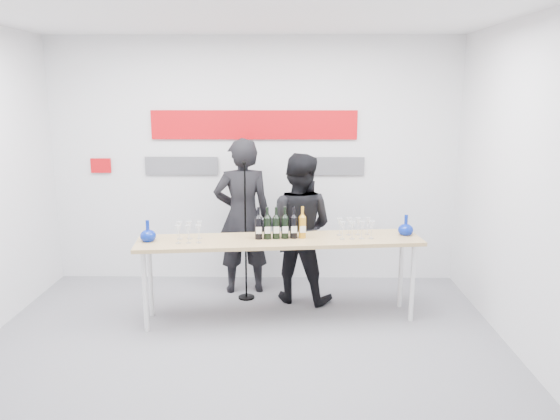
{
  "coord_description": "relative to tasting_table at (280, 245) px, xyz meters",
  "views": [
    {
      "loc": [
        0.41,
        -4.69,
        2.35
      ],
      "look_at": [
        0.33,
        0.8,
        1.15
      ],
      "focal_mm": 35.0,
      "sensor_mm": 36.0,
      "label": 1
    }
  ],
  "objects": [
    {
      "name": "mic_stand",
      "position": [
        -0.4,
        0.56,
        -0.32
      ],
      "size": [
        0.19,
        0.19,
        1.61
      ],
      "rotation": [
        0.0,
        0.0,
        -0.07
      ],
      "color": "black",
      "rests_on": "ground"
    },
    {
      "name": "glasses_right",
      "position": [
        0.78,
        0.08,
        0.16
      ],
      "size": [
        0.38,
        0.26,
        0.18
      ],
      "color": "silver",
      "rests_on": "tasting_table"
    },
    {
      "name": "wine_bottles",
      "position": [
        0.01,
        0.01,
        0.23
      ],
      "size": [
        0.53,
        0.13,
        0.33
      ],
      "rotation": [
        0.0,
        0.0,
        0.11
      ],
      "color": "black",
      "rests_on": "tasting_table"
    },
    {
      "name": "presenter_left",
      "position": [
        -0.45,
        0.81,
        0.11
      ],
      "size": [
        0.73,
        0.54,
        1.83
      ],
      "primitive_type": "imported",
      "rotation": [
        0.0,
        0.0,
        3.31
      ],
      "color": "black",
      "rests_on": "ground"
    },
    {
      "name": "tasting_table",
      "position": [
        0.0,
        0.0,
        0.0
      ],
      "size": [
        2.95,
        0.89,
        0.87
      ],
      "rotation": [
        0.0,
        0.0,
        0.11
      ],
      "color": "tan",
      "rests_on": "ground"
    },
    {
      "name": "ground",
      "position": [
        -0.33,
        -0.7,
        -0.81
      ],
      "size": [
        5.0,
        5.0,
        0.0
      ],
      "primitive_type": "plane",
      "color": "slate",
      "rests_on": "ground"
    },
    {
      "name": "presenter_right",
      "position": [
        0.2,
        0.55,
        0.04
      ],
      "size": [
        0.97,
        0.85,
        1.69
      ],
      "primitive_type": "imported",
      "rotation": [
        0.0,
        0.0,
        2.85
      ],
      "color": "black",
      "rests_on": "ground"
    },
    {
      "name": "glasses_left",
      "position": [
        -0.92,
        -0.1,
        0.16
      ],
      "size": [
        0.28,
        0.24,
        0.18
      ],
      "color": "silver",
      "rests_on": "tasting_table"
    },
    {
      "name": "back_wall",
      "position": [
        -0.33,
        1.3,
        0.69
      ],
      "size": [
        5.0,
        0.04,
        3.0
      ],
      "primitive_type": "cube",
      "color": "silver",
      "rests_on": "ground"
    },
    {
      "name": "signage",
      "position": [
        -0.39,
        1.27,
        1.0
      ],
      "size": [
        3.38,
        0.02,
        0.79
      ],
      "color": "red",
      "rests_on": "back_wall"
    },
    {
      "name": "decanter_right",
      "position": [
        1.32,
        0.17,
        0.17
      ],
      "size": [
        0.16,
        0.16,
        0.21
      ],
      "primitive_type": null,
      "color": "#071F90",
      "rests_on": "tasting_table"
    },
    {
      "name": "decanter_left",
      "position": [
        -1.33,
        -0.11,
        0.17
      ],
      "size": [
        0.16,
        0.16,
        0.21
      ],
      "primitive_type": null,
      "color": "#071F90",
      "rests_on": "tasting_table"
    }
  ]
}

